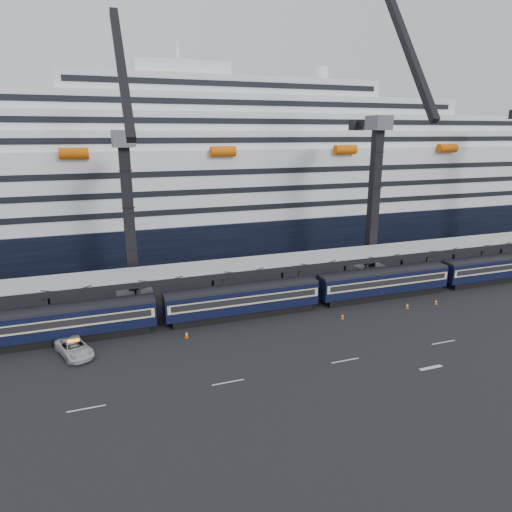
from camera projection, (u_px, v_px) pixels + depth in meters
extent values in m
plane|color=black|center=(342.00, 341.00, 49.16)|extent=(260.00, 260.00, 0.00)
cube|color=beige|center=(86.00, 409.00, 37.07)|extent=(3.00, 0.15, 0.02)
cube|color=beige|center=(228.00, 382.00, 40.97)|extent=(3.00, 0.15, 0.02)
cube|color=beige|center=(345.00, 361.00, 44.87)|extent=(3.00, 0.15, 0.02)
cube|color=beige|center=(443.00, 342.00, 48.77)|extent=(3.00, 0.15, 0.02)
cube|color=beige|center=(431.00, 368.00, 43.51)|extent=(2.50, 0.40, 0.02)
cube|color=black|center=(67.00, 337.00, 49.03)|extent=(17.48, 2.40, 0.90)
cube|color=black|center=(65.00, 321.00, 48.56)|extent=(19.00, 2.80, 2.70)
cube|color=beige|center=(64.00, 319.00, 48.48)|extent=(18.62, 2.92, 1.05)
cube|color=black|center=(64.00, 318.00, 48.46)|extent=(17.86, 2.98, 0.70)
cube|color=black|center=(63.00, 308.00, 48.16)|extent=(19.00, 2.50, 0.35)
cube|color=black|center=(243.00, 313.00, 55.53)|extent=(17.48, 2.40, 0.90)
cube|color=black|center=(243.00, 299.00, 55.05)|extent=(19.00, 2.80, 2.70)
cube|color=beige|center=(243.00, 297.00, 54.98)|extent=(18.62, 2.92, 1.05)
cube|color=black|center=(243.00, 296.00, 54.96)|extent=(17.86, 2.98, 0.70)
cube|color=black|center=(243.00, 287.00, 54.66)|extent=(19.00, 2.50, 0.35)
cube|color=black|center=(383.00, 294.00, 62.02)|extent=(17.48, 2.40, 0.90)
cube|color=black|center=(384.00, 281.00, 61.55)|extent=(19.00, 2.80, 2.70)
cube|color=beige|center=(384.00, 279.00, 61.47)|extent=(18.62, 2.92, 1.05)
cube|color=black|center=(384.00, 279.00, 61.46)|extent=(17.86, 2.98, 0.70)
cube|color=black|center=(384.00, 271.00, 61.16)|extent=(19.00, 2.50, 0.35)
cube|color=black|center=(496.00, 279.00, 68.52)|extent=(17.48, 2.40, 0.90)
cube|color=black|center=(497.00, 267.00, 68.05)|extent=(19.00, 2.80, 2.70)
cube|color=beige|center=(498.00, 265.00, 67.97)|extent=(18.62, 2.92, 1.05)
cube|color=black|center=(498.00, 265.00, 67.96)|extent=(17.86, 2.98, 0.70)
cube|color=black|center=(499.00, 258.00, 67.66)|extent=(19.00, 2.50, 0.35)
cube|color=#A1A4AA|center=(291.00, 260.00, 60.46)|extent=(130.00, 6.00, 0.25)
cube|color=black|center=(300.00, 268.00, 57.81)|extent=(130.00, 0.25, 0.70)
cube|color=black|center=(282.00, 256.00, 63.27)|extent=(130.00, 0.25, 0.70)
cube|color=black|center=(45.00, 316.00, 48.88)|extent=(0.25, 0.25, 5.40)
cube|color=black|center=(49.00, 299.00, 53.97)|extent=(0.25, 0.25, 5.40)
cube|color=black|center=(140.00, 304.00, 52.13)|extent=(0.25, 0.25, 5.40)
cube|color=black|center=(135.00, 289.00, 57.22)|extent=(0.25, 0.25, 5.40)
cube|color=black|center=(224.00, 294.00, 55.38)|extent=(0.25, 0.25, 5.40)
cube|color=black|center=(213.00, 281.00, 60.46)|extent=(0.25, 0.25, 5.40)
cube|color=black|center=(299.00, 285.00, 58.63)|extent=(0.25, 0.25, 5.40)
cube|color=black|center=(282.00, 273.00, 63.71)|extent=(0.25, 0.25, 5.40)
cube|color=black|center=(366.00, 277.00, 61.88)|extent=(0.25, 0.25, 5.40)
cube|color=black|center=(345.00, 266.00, 66.96)|extent=(0.25, 0.25, 5.40)
cube|color=black|center=(426.00, 270.00, 65.12)|extent=(0.25, 0.25, 5.40)
cube|color=black|center=(402.00, 260.00, 70.21)|extent=(0.25, 0.25, 5.40)
cube|color=black|center=(481.00, 263.00, 68.37)|extent=(0.25, 0.25, 5.40)
cube|color=black|center=(454.00, 254.00, 73.46)|extent=(0.25, 0.25, 5.40)
cube|color=black|center=(501.00, 249.00, 76.71)|extent=(0.25, 0.25, 5.40)
cube|color=black|center=(225.00, 228.00, 90.04)|extent=(200.00, 28.00, 7.00)
cube|color=white|center=(224.00, 179.00, 87.54)|extent=(190.00, 26.88, 12.00)
cube|color=white|center=(223.00, 139.00, 85.58)|extent=(160.00, 24.64, 3.00)
cube|color=black|center=(244.00, 140.00, 74.34)|extent=(153.60, 0.12, 0.90)
cube|color=white|center=(223.00, 122.00, 84.79)|extent=(124.00, 21.84, 3.00)
cube|color=black|center=(241.00, 121.00, 74.82)|extent=(119.04, 0.12, 0.90)
cube|color=white|center=(223.00, 105.00, 84.00)|extent=(90.00, 19.04, 3.00)
cube|color=black|center=(238.00, 102.00, 75.31)|extent=(86.40, 0.12, 0.90)
cube|color=white|center=(222.00, 88.00, 83.21)|extent=(56.00, 16.24, 3.00)
cube|color=black|center=(235.00, 84.00, 75.79)|extent=(53.76, 0.12, 0.90)
cube|color=white|center=(178.00, 72.00, 79.96)|extent=(16.00, 12.00, 2.50)
cylinder|color=white|center=(321.00, 75.00, 88.93)|extent=(2.80, 2.80, 3.00)
cylinder|color=#DB5C06|center=(74.00, 154.00, 64.82)|extent=(4.00, 1.60, 1.60)
cylinder|color=#DB5C06|center=(223.00, 151.00, 71.96)|extent=(4.00, 1.60, 1.60)
cylinder|color=#DB5C06|center=(345.00, 150.00, 79.11)|extent=(4.00, 1.60, 1.60)
cylinder|color=#DB5C06|center=(447.00, 148.00, 86.26)|extent=(4.00, 1.60, 1.60)
cube|color=#52545A|center=(135.00, 296.00, 59.66)|extent=(4.50, 4.50, 2.00)
cube|color=black|center=(129.00, 221.00, 57.04)|extent=(1.30, 1.30, 18.00)
cube|color=#52545A|center=(123.00, 139.00, 54.41)|extent=(2.60, 3.20, 2.00)
cube|color=black|center=(122.00, 71.00, 47.35)|extent=(0.90, 12.26, 14.37)
cube|color=black|center=(121.00, 138.00, 56.70)|extent=(0.90, 5.04, 0.90)
cube|color=black|center=(120.00, 140.00, 59.04)|extent=(2.20, 1.60, 1.60)
cube|color=#52545A|center=(369.00, 272.00, 70.12)|extent=(4.50, 4.50, 2.00)
cube|color=black|center=(374.00, 200.00, 67.24)|extent=(1.30, 1.30, 20.00)
cube|color=#52545A|center=(379.00, 123.00, 64.35)|extent=(2.60, 3.20, 2.00)
cube|color=black|center=(410.00, 54.00, 56.99)|extent=(0.90, 12.21, 16.90)
cube|color=black|center=(368.00, 123.00, 66.90)|extent=(0.90, 5.60, 0.90)
cube|color=black|center=(357.00, 125.00, 69.49)|extent=(2.20, 1.60, 1.60)
imported|color=#B3B7BB|center=(74.00, 348.00, 45.78)|extent=(4.30, 6.05, 1.53)
cube|color=#DB5C06|center=(187.00, 337.00, 49.91)|extent=(0.38, 0.38, 0.04)
cone|color=#DB5C06|center=(186.00, 334.00, 49.81)|extent=(0.32, 0.32, 0.72)
cylinder|color=white|center=(186.00, 334.00, 49.81)|extent=(0.27, 0.27, 0.12)
cube|color=#DB5C06|center=(342.00, 319.00, 54.91)|extent=(0.34, 0.34, 0.04)
cone|color=#DB5C06|center=(342.00, 316.00, 54.82)|extent=(0.29, 0.29, 0.65)
cylinder|color=white|center=(342.00, 316.00, 54.82)|extent=(0.24, 0.24, 0.11)
cube|color=#DB5C06|center=(407.00, 308.00, 58.21)|extent=(0.36, 0.36, 0.04)
cone|color=#DB5C06|center=(407.00, 306.00, 58.11)|extent=(0.30, 0.30, 0.68)
cylinder|color=white|center=(407.00, 306.00, 58.11)|extent=(0.26, 0.26, 0.11)
cube|color=#DB5C06|center=(436.00, 304.00, 59.62)|extent=(0.35, 0.35, 0.04)
cone|color=#DB5C06|center=(436.00, 301.00, 59.53)|extent=(0.30, 0.30, 0.67)
cylinder|color=white|center=(436.00, 301.00, 59.53)|extent=(0.25, 0.25, 0.11)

